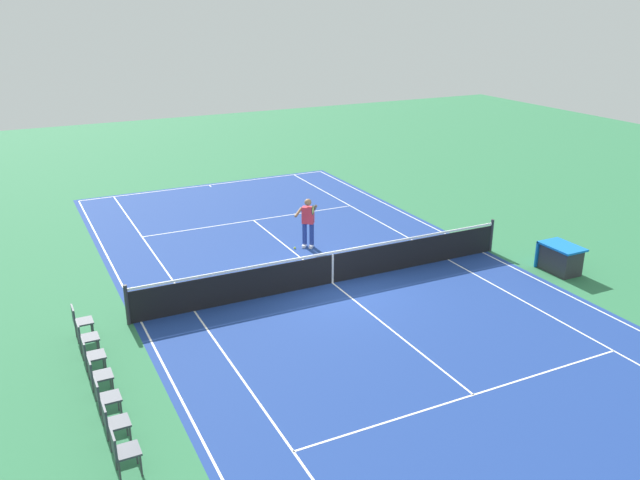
{
  "coord_description": "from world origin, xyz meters",
  "views": [
    {
      "loc": [
        -15.47,
        8.05,
        7.74
      ],
      "look_at": [
        1.2,
        -0.2,
        0.9
      ],
      "focal_mm": 36.87,
      "sensor_mm": 36.0,
      "label": 1
    }
  ],
  "objects_px": {
    "tennis_ball": "(295,248)",
    "spectator_chair_1": "(112,421)",
    "equipment_cart_tarped": "(560,258)",
    "spectator_chair_3": "(97,374)",
    "tennis_player_near": "(308,220)",
    "spectator_chair_0": "(122,449)",
    "spectator_chair_2": "(104,396)",
    "tennis_net": "(332,267)",
    "spectator_chair_4": "(91,354)",
    "spectator_chair_6": "(79,320)",
    "spectator_chair_5": "(85,336)"
  },
  "relations": [
    {
      "from": "tennis_net",
      "to": "spectator_chair_6",
      "type": "relative_size",
      "value": 13.3
    },
    {
      "from": "tennis_player_near",
      "to": "spectator_chair_4",
      "type": "xyz_separation_m",
      "value": [
        -5.05,
        7.61,
        -0.41
      ]
    },
    {
      "from": "spectator_chair_1",
      "to": "spectator_chair_6",
      "type": "distance_m",
      "value": 4.47
    },
    {
      "from": "spectator_chair_3",
      "to": "spectator_chair_4",
      "type": "relative_size",
      "value": 1.0
    },
    {
      "from": "spectator_chair_2",
      "to": "spectator_chair_6",
      "type": "xyz_separation_m",
      "value": [
        3.58,
        0.0,
        0.0
      ]
    },
    {
      "from": "equipment_cart_tarped",
      "to": "spectator_chair_3",
      "type": "bearing_deg",
      "value": 93.04
    },
    {
      "from": "equipment_cart_tarped",
      "to": "spectator_chair_1",
      "type": "bearing_deg",
      "value": 100.51
    },
    {
      "from": "spectator_chair_5",
      "to": "tennis_player_near",
      "type": "bearing_deg",
      "value": -61.35
    },
    {
      "from": "spectator_chair_1",
      "to": "spectator_chair_5",
      "type": "xyz_separation_m",
      "value": [
        3.58,
        0.0,
        0.0
      ]
    },
    {
      "from": "tennis_ball",
      "to": "spectator_chair_1",
      "type": "relative_size",
      "value": 0.08
    },
    {
      "from": "equipment_cart_tarped",
      "to": "tennis_ball",
      "type": "bearing_deg",
      "value": 50.45
    },
    {
      "from": "tennis_net",
      "to": "spectator_chair_4",
      "type": "bearing_deg",
      "value": 106.6
    },
    {
      "from": "tennis_ball",
      "to": "spectator_chair_3",
      "type": "relative_size",
      "value": 0.08
    },
    {
      "from": "tennis_player_near",
      "to": "equipment_cart_tarped",
      "type": "relative_size",
      "value": 1.36
    },
    {
      "from": "spectator_chair_5",
      "to": "equipment_cart_tarped",
      "type": "xyz_separation_m",
      "value": [
        -1.07,
        -13.51,
        -0.08
      ]
    },
    {
      "from": "tennis_net",
      "to": "spectator_chair_4",
      "type": "distance_m",
      "value": 7.28
    },
    {
      "from": "spectator_chair_0",
      "to": "equipment_cart_tarped",
      "type": "distance_m",
      "value": 13.93
    },
    {
      "from": "tennis_player_near",
      "to": "tennis_ball",
      "type": "bearing_deg",
      "value": 86.3
    },
    {
      "from": "tennis_player_near",
      "to": "equipment_cart_tarped",
      "type": "distance_m",
      "value": 7.9
    },
    {
      "from": "spectator_chair_2",
      "to": "tennis_ball",
      "type": "bearing_deg",
      "value": -46.07
    },
    {
      "from": "tennis_net",
      "to": "spectator_chair_0",
      "type": "distance_m",
      "value": 8.98
    },
    {
      "from": "spectator_chair_4",
      "to": "equipment_cart_tarped",
      "type": "height_order",
      "value": "spectator_chair_4"
    },
    {
      "from": "tennis_ball",
      "to": "tennis_net",
      "type": "bearing_deg",
      "value": 176.96
    },
    {
      "from": "spectator_chair_4",
      "to": "spectator_chair_5",
      "type": "relative_size",
      "value": 1.0
    },
    {
      "from": "spectator_chair_0",
      "to": "equipment_cart_tarped",
      "type": "xyz_separation_m",
      "value": [
        3.4,
        -13.51,
        -0.08
      ]
    },
    {
      "from": "spectator_chair_2",
      "to": "equipment_cart_tarped",
      "type": "bearing_deg",
      "value": -83.19
    },
    {
      "from": "spectator_chair_3",
      "to": "equipment_cart_tarped",
      "type": "relative_size",
      "value": 0.7
    },
    {
      "from": "tennis_net",
      "to": "spectator_chair_5",
      "type": "relative_size",
      "value": 13.3
    },
    {
      "from": "tennis_ball",
      "to": "spectator_chair_1",
      "type": "height_order",
      "value": "spectator_chair_1"
    },
    {
      "from": "spectator_chair_3",
      "to": "spectator_chair_6",
      "type": "relative_size",
      "value": 1.0
    },
    {
      "from": "tennis_ball",
      "to": "spectator_chair_5",
      "type": "distance_m",
      "value": 8.29
    },
    {
      "from": "tennis_player_near",
      "to": "tennis_ball",
      "type": "distance_m",
      "value": 1.02
    },
    {
      "from": "spectator_chair_3",
      "to": "tennis_ball",
      "type": "bearing_deg",
      "value": -50.03
    },
    {
      "from": "tennis_ball",
      "to": "spectator_chair_5",
      "type": "height_order",
      "value": "spectator_chair_5"
    },
    {
      "from": "spectator_chair_3",
      "to": "spectator_chair_5",
      "type": "relative_size",
      "value": 1.0
    },
    {
      "from": "spectator_chair_4",
      "to": "spectator_chair_6",
      "type": "bearing_deg",
      "value": 0.0
    },
    {
      "from": "tennis_net",
      "to": "spectator_chair_2",
      "type": "distance_m",
      "value": 7.98
    },
    {
      "from": "spectator_chair_4",
      "to": "spectator_chair_5",
      "type": "distance_m",
      "value": 0.89
    },
    {
      "from": "spectator_chair_1",
      "to": "spectator_chair_5",
      "type": "bearing_deg",
      "value": 0.0
    },
    {
      "from": "tennis_player_near",
      "to": "spectator_chair_6",
      "type": "bearing_deg",
      "value": 113.22
    },
    {
      "from": "equipment_cart_tarped",
      "to": "spectator_chair_2",
      "type": "bearing_deg",
      "value": 96.81
    },
    {
      "from": "tennis_net",
      "to": "tennis_ball",
      "type": "xyz_separation_m",
      "value": [
        3.01,
        -0.16,
        -0.46
      ]
    },
    {
      "from": "tennis_ball",
      "to": "equipment_cart_tarped",
      "type": "xyz_separation_m",
      "value": [
        -5.26,
        -6.37,
        0.4
      ]
    },
    {
      "from": "spectator_chair_2",
      "to": "spectator_chair_3",
      "type": "bearing_deg",
      "value": 0.0
    },
    {
      "from": "spectator_chair_1",
      "to": "spectator_chair_6",
      "type": "relative_size",
      "value": 1.0
    },
    {
      "from": "spectator_chair_4",
      "to": "equipment_cart_tarped",
      "type": "distance_m",
      "value": 13.51
    },
    {
      "from": "tennis_ball",
      "to": "spectator_chair_3",
      "type": "height_order",
      "value": "spectator_chair_3"
    },
    {
      "from": "spectator_chair_0",
      "to": "spectator_chair_3",
      "type": "bearing_deg",
      "value": 0.0
    },
    {
      "from": "spectator_chair_1",
      "to": "spectator_chair_3",
      "type": "relative_size",
      "value": 1.0
    },
    {
      "from": "spectator_chair_2",
      "to": "spectator_chair_6",
      "type": "bearing_deg",
      "value": 0.0
    }
  ]
}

